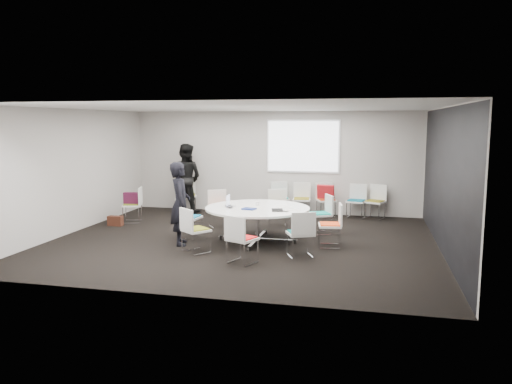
% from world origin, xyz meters
% --- Properties ---
extents(room_shell, '(8.08, 7.08, 2.88)m').
position_xyz_m(room_shell, '(0.09, 0.00, 1.40)').
color(room_shell, black).
rests_on(room_shell, ground).
extents(conference_table, '(2.19, 2.19, 0.73)m').
position_xyz_m(conference_table, '(0.32, 0.03, 0.54)').
color(conference_table, silver).
rests_on(conference_table, ground).
extents(projection_screen, '(1.90, 0.03, 1.35)m').
position_xyz_m(projection_screen, '(0.80, 3.46, 1.85)').
color(projection_screen, white).
rests_on(projection_screen, room_shell).
extents(chair_ring_a, '(0.51, 0.52, 0.88)m').
position_xyz_m(chair_ring_a, '(1.86, -0.10, 0.28)').
color(chair_ring_a, silver).
rests_on(chair_ring_a, ground).
extents(chair_ring_b, '(0.60, 0.61, 0.88)m').
position_xyz_m(chair_ring_b, '(1.55, 1.06, 0.28)').
color(chair_ring_b, silver).
rests_on(chair_ring_b, ground).
extents(chair_ring_c, '(0.54, 0.53, 0.88)m').
position_xyz_m(chair_ring_c, '(0.44, 1.67, 0.28)').
color(chair_ring_c, silver).
rests_on(chair_ring_c, ground).
extents(chair_ring_d, '(0.63, 0.63, 0.88)m').
position_xyz_m(chair_ring_d, '(-0.90, 1.25, 0.28)').
color(chair_ring_d, silver).
rests_on(chair_ring_d, ground).
extents(chair_ring_e, '(0.49, 0.50, 0.88)m').
position_xyz_m(chair_ring_e, '(-1.21, 0.04, 0.28)').
color(chair_ring_e, silver).
rests_on(chair_ring_e, ground).
extents(chair_ring_f, '(0.64, 0.64, 0.88)m').
position_xyz_m(chair_ring_f, '(-0.64, -1.14, 0.28)').
color(chair_ring_f, silver).
rests_on(chair_ring_f, ground).
extents(chair_ring_g, '(0.60, 0.60, 0.88)m').
position_xyz_m(chair_ring_g, '(0.41, -1.66, 0.28)').
color(chair_ring_g, silver).
rests_on(chair_ring_g, ground).
extents(chair_ring_h, '(0.60, 0.60, 0.88)m').
position_xyz_m(chair_ring_h, '(1.37, -0.99, 0.28)').
color(chair_ring_h, silver).
rests_on(chair_ring_h, ground).
extents(chair_back_a, '(0.58, 0.57, 0.88)m').
position_xyz_m(chair_back_a, '(0.23, 3.16, 0.28)').
color(chair_back_a, silver).
rests_on(chair_back_a, ground).
extents(chair_back_b, '(0.50, 0.49, 0.88)m').
position_xyz_m(chair_back_b, '(0.83, 3.13, 0.28)').
color(chair_back_b, silver).
rests_on(chair_back_b, ground).
extents(chair_back_c, '(0.60, 0.59, 0.88)m').
position_xyz_m(chair_back_c, '(1.48, 3.16, 0.28)').
color(chair_back_c, silver).
rests_on(chair_back_c, ground).
extents(chair_back_d, '(0.54, 0.53, 0.88)m').
position_xyz_m(chair_back_d, '(2.27, 3.15, 0.28)').
color(chair_back_d, silver).
rests_on(chair_back_d, ground).
extents(chair_back_e, '(0.60, 0.59, 0.88)m').
position_xyz_m(chair_back_e, '(2.75, 3.16, 0.28)').
color(chair_back_e, silver).
rests_on(chair_back_e, ground).
extents(chair_spare_left, '(0.56, 0.57, 0.88)m').
position_xyz_m(chair_spare_left, '(-3.18, 1.29, 0.28)').
color(chair_spare_left, silver).
rests_on(chair_spare_left, ground).
extents(chair_person_back, '(0.60, 0.59, 0.88)m').
position_xyz_m(chair_person_back, '(-2.41, 3.12, 0.28)').
color(chair_person_back, silver).
rests_on(chair_person_back, ground).
extents(person_main, '(0.61, 0.73, 1.71)m').
position_xyz_m(person_main, '(-1.16, -0.58, 0.85)').
color(person_main, black).
rests_on(person_main, ground).
extents(person_back, '(1.01, 0.83, 1.92)m').
position_xyz_m(person_back, '(-2.40, 2.96, 0.96)').
color(person_back, black).
rests_on(person_back, ground).
extents(laptop, '(0.34, 0.39, 0.03)m').
position_xyz_m(laptop, '(-0.23, -0.06, 0.74)').
color(laptop, '#333338').
rests_on(laptop, conference_table).
extents(laptop_lid, '(0.04, 0.30, 0.22)m').
position_xyz_m(laptop_lid, '(-0.32, 0.01, 0.86)').
color(laptop_lid, silver).
rests_on(laptop_lid, conference_table).
extents(notebook_black, '(0.28, 0.34, 0.02)m').
position_xyz_m(notebook_black, '(0.79, -0.26, 0.74)').
color(notebook_black, black).
rests_on(notebook_black, conference_table).
extents(tablet_folio, '(0.30, 0.26, 0.03)m').
position_xyz_m(tablet_folio, '(0.20, -0.26, 0.74)').
color(tablet_folio, navy).
rests_on(tablet_folio, conference_table).
extents(papers_right, '(0.35, 0.28, 0.00)m').
position_xyz_m(papers_right, '(0.89, 0.17, 0.73)').
color(papers_right, white).
rests_on(papers_right, conference_table).
extents(papers_front, '(0.32, 0.24, 0.00)m').
position_xyz_m(papers_front, '(1.08, -0.12, 0.73)').
color(papers_front, white).
rests_on(papers_front, conference_table).
extents(cup, '(0.08, 0.08, 0.09)m').
position_xyz_m(cup, '(0.26, 0.23, 0.78)').
color(cup, white).
rests_on(cup, conference_table).
extents(phone, '(0.16, 0.12, 0.01)m').
position_xyz_m(phone, '(0.96, -0.33, 0.73)').
color(phone, black).
rests_on(phone, conference_table).
extents(maroon_bag, '(0.41, 0.18, 0.28)m').
position_xyz_m(maroon_bag, '(-3.20, 1.29, 0.62)').
color(maroon_bag, '#4B1430').
rests_on(maroon_bag, chair_spare_left).
extents(brown_bag, '(0.36, 0.16, 0.24)m').
position_xyz_m(brown_bag, '(-3.41, 0.81, 0.12)').
color(brown_bag, '#411F15').
rests_on(brown_bag, ground).
extents(red_jacket, '(0.46, 0.24, 0.36)m').
position_xyz_m(red_jacket, '(1.48, 2.94, 0.70)').
color(red_jacket, '#B0151B').
rests_on(red_jacket, chair_back_c).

